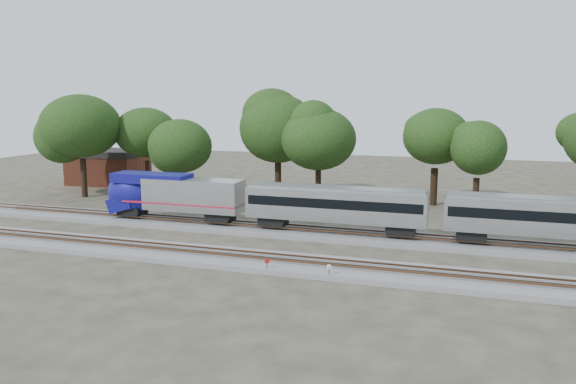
{
  "coord_description": "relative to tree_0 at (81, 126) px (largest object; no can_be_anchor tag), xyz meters",
  "views": [
    {
      "loc": [
        14.43,
        -42.66,
        12.49
      ],
      "look_at": [
        -1.09,
        5.0,
        4.09
      ],
      "focal_mm": 35.0,
      "sensor_mm": 36.0,
      "label": 1
    }
  ],
  "objects": [
    {
      "name": "switch_lever",
      "position": [
        37.37,
        -21.81,
        -8.87
      ],
      "size": [
        0.52,
        0.33,
        0.3
      ],
      "primitive_type": "cube",
      "rotation": [
        0.0,
        0.0,
        -0.07
      ],
      "color": "#512D19",
      "rests_on": "ground"
    },
    {
      "name": "tree_0",
      "position": [
        0.0,
        0.0,
        0.0
      ],
      "size": [
        9.18,
        9.18,
        12.94
      ],
      "color": "black",
      "rests_on": "ground"
    },
    {
      "name": "track_far",
      "position": [
        32.25,
        -10.6,
        -8.81
      ],
      "size": [
        160.0,
        5.0,
        0.73
      ],
      "color": "slate",
      "rests_on": "ground"
    },
    {
      "name": "switch_stand_white",
      "position": [
        37.81,
        -22.79,
        -8.29
      ],
      "size": [
        0.36,
        0.08,
        1.14
      ],
      "rotation": [
        0.0,
        0.0,
        -0.14
      ],
      "color": "#512D19",
      "rests_on": "ground"
    },
    {
      "name": "tree_5",
      "position": [
        42.84,
        7.97,
        -0.92
      ],
      "size": [
        8.25,
        8.25,
        11.63
      ],
      "color": "black",
      "rests_on": "ground"
    },
    {
      "name": "tree_2",
      "position": [
        13.45,
        0.83,
        -2.25
      ],
      "size": [
        6.9,
        6.9,
        9.73
      ],
      "color": "black",
      "rests_on": "ground"
    },
    {
      "name": "track_near",
      "position": [
        32.25,
        -20.6,
        -8.81
      ],
      "size": [
        160.0,
        5.0,
        0.73
      ],
      "color": "slate",
      "rests_on": "ground"
    },
    {
      "name": "switch_stand_red",
      "position": [
        33.21,
        -22.78,
        -8.31
      ],
      "size": [
        0.35,
        0.07,
        1.11
      ],
      "rotation": [
        0.0,
        0.0,
        0.12
      ],
      "color": "#512D19",
      "rests_on": "ground"
    },
    {
      "name": "brick_building",
      "position": [
        -3.87,
        10.56,
        -6.5
      ],
      "size": [
        10.9,
        8.06,
        5.0
      ],
      "rotation": [
        0.0,
        0.0,
        0.07
      ],
      "color": "brown",
      "rests_on": "ground"
    },
    {
      "name": "tree_4",
      "position": [
        29.89,
        3.77,
        -1.25
      ],
      "size": [
        7.91,
        7.91,
        11.15
      ],
      "color": "black",
      "rests_on": "ground"
    },
    {
      "name": "tree_3",
      "position": [
        24.25,
        5.66,
        -0.2
      ],
      "size": [
        8.97,
        8.97,
        12.65
      ],
      "color": "black",
      "rests_on": "ground"
    },
    {
      "name": "tree_6",
      "position": [
        47.51,
        4.67,
        -1.85
      ],
      "size": [
        7.31,
        7.31,
        10.31
      ],
      "color": "black",
      "rests_on": "ground"
    },
    {
      "name": "tree_1",
      "position": [
        6.14,
        5.03,
        -0.99
      ],
      "size": [
        8.18,
        8.18,
        11.53
      ],
      "color": "black",
      "rests_on": "ground"
    },
    {
      "name": "ground",
      "position": [
        32.25,
        -16.6,
        -9.02
      ],
      "size": [
        160.0,
        160.0,
        0.0
      ],
      "primitive_type": "plane",
      "color": "#383328",
      "rests_on": "ground"
    }
  ]
}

